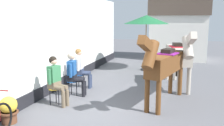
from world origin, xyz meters
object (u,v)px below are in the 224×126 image
Objects in this scene: flower_planter_near at (9,109)px; saddled_horse_near at (165,64)px; seated_visitor_middle at (74,72)px; seated_visitor_near at (56,78)px; seated_visitor_far at (81,66)px; cafe_parasol at (146,20)px; saddled_horse_far at (179,55)px.

saddled_horse_near is at bearing 34.89° from flower_planter_near.
seated_visitor_middle is 2.17× the size of flower_planter_near.
seated_visitor_far is (-0.03, 1.86, 0.00)m from seated_visitor_near.
saddled_horse_near is 1.14× the size of cafe_parasol.
saddled_horse_far reaches higher than seated_visitor_far.
saddled_horse_far is at bearing 80.00° from saddled_horse_near.
seated_visitor_far is at bearing -163.40° from saddled_horse_far.
saddled_horse_far is 1.14× the size of cafe_parasol.
saddled_horse_near is (2.93, -0.94, 0.38)m from seated_visitor_far.
flower_planter_near is (-0.58, -2.35, -0.44)m from seated_visitor_middle.
flower_planter_near is (-3.36, -2.34, -0.82)m from saddled_horse_near.
seated_visitor_near is 0.47× the size of saddled_horse_near.
saddled_horse_near reaches higher than seated_visitor_near.
seated_visitor_far is (-0.15, 0.93, 0.00)m from seated_visitor_middle.
seated_visitor_near is at bearing -107.08° from cafe_parasol.
seated_visitor_near is 4.32m from saddled_horse_far.
saddled_horse_far is (3.27, 0.98, 0.38)m from seated_visitor_far.
saddled_horse_far reaches higher than seated_visitor_middle.
seated_visitor_far is at bearing 82.61° from flower_planter_near.
saddled_horse_near is at bearing 17.58° from seated_visitor_near.
seated_visitor_far is 4.34m from cafe_parasol.
saddled_horse_far is 5.70m from flower_planter_near.
seated_visitor_middle is 0.47× the size of saddled_horse_far.
cafe_parasol reaches higher than saddled_horse_far.
seated_visitor_middle is at bearing -148.55° from saddled_horse_far.
saddled_horse_near reaches higher than seated_visitor_middle.
saddled_horse_far is 4.59× the size of flower_planter_near.
seated_visitor_middle is at bearing -80.62° from seated_visitor_far.
saddled_horse_far is (3.24, 2.83, 0.38)m from seated_visitor_near.
cafe_parasol is at bearing 104.73° from saddled_horse_near.
seated_visitor_near is 0.93m from seated_visitor_middle.
saddled_horse_near is 4.18m from flower_planter_near.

